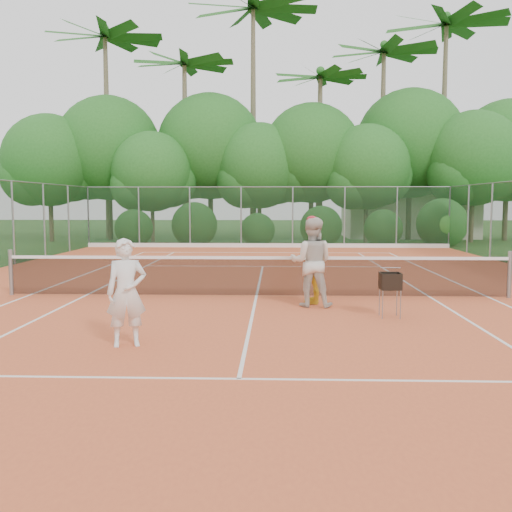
{
  "coord_description": "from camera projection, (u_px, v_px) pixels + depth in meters",
  "views": [
    {
      "loc": [
        0.47,
        -13.43,
        2.25
      ],
      "look_at": [
        0.03,
        -1.2,
        1.1
      ],
      "focal_mm": 40.0,
      "sensor_mm": 36.0,
      "label": 1
    }
  ],
  "objects": [
    {
      "name": "tennis_net",
      "position": [
        256.0,
        275.0,
        13.54
      ],
      "size": [
        11.97,
        0.1,
        1.1
      ],
      "color": "gray",
      "rests_on": "clay_court"
    },
    {
      "name": "ground",
      "position": [
        256.0,
        297.0,
        13.59
      ],
      "size": [
        120.0,
        120.0,
        0.0
      ],
      "primitive_type": "plane",
      "color": "#254A1A",
      "rests_on": "ground"
    },
    {
      "name": "player_yellow",
      "position": [
        314.0,
        264.0,
        12.58
      ],
      "size": [
        0.57,
        1.07,
        1.75
      ],
      "primitive_type": "imported",
      "rotation": [
        0.0,
        0.0,
        -1.71
      ],
      "color": "gold",
      "rests_on": "clay_court"
    },
    {
      "name": "ball_hopper",
      "position": [
        390.0,
        282.0,
        11.05
      ],
      "size": [
        0.38,
        0.38,
        0.87
      ],
      "rotation": [
        0.0,
        0.0,
        0.1
      ],
      "color": "gray",
      "rests_on": "clay_court"
    },
    {
      "name": "stray_ball_c",
      "position": [
        309.0,
        254.0,
        24.24
      ],
      "size": [
        0.07,
        0.07,
        0.07
      ],
      "primitive_type": "sphere",
      "color": "yellow",
      "rests_on": "clay_court"
    },
    {
      "name": "club_building",
      "position": [
        407.0,
        214.0,
        37.01
      ],
      "size": [
        8.0,
        5.0,
        3.0
      ],
      "primitive_type": "cube",
      "color": "beige",
      "rests_on": "ground"
    },
    {
      "name": "clay_court",
      "position": [
        256.0,
        297.0,
        13.59
      ],
      "size": [
        18.0,
        36.0,
        0.02
      ],
      "primitive_type": "cube",
      "color": "#D55C31",
      "rests_on": "ground"
    },
    {
      "name": "player_white",
      "position": [
        127.0,
        293.0,
        8.83
      ],
      "size": [
        0.7,
        0.57,
        1.68
      ],
      "primitive_type": "imported",
      "rotation": [
        0.0,
        0.0,
        0.3
      ],
      "color": "silver",
      "rests_on": "clay_court"
    },
    {
      "name": "stray_ball_a",
      "position": [
        243.0,
        256.0,
        23.28
      ],
      "size": [
        0.07,
        0.07,
        0.07
      ],
      "primitive_type": "sphere",
      "color": "#B5CB2F",
      "rests_on": "clay_court"
    },
    {
      "name": "fence_back",
      "position": [
        267.0,
        217.0,
        28.37
      ],
      "size": [
        18.07,
        0.07,
        3.0
      ],
      "color": "#19381E",
      "rests_on": "clay_court"
    },
    {
      "name": "stray_ball_b",
      "position": [
        232.0,
        257.0,
        23.19
      ],
      "size": [
        0.07,
        0.07,
        0.07
      ],
      "primitive_type": "sphere",
      "color": "#C5E034",
      "rests_on": "clay_court"
    },
    {
      "name": "tropical_treeline",
      "position": [
        293.0,
        153.0,
        33.18
      ],
      "size": [
        32.1,
        8.49,
        15.03
      ],
      "color": "brown",
      "rests_on": "ground"
    },
    {
      "name": "court_markings",
      "position": [
        256.0,
        296.0,
        13.59
      ],
      "size": [
        11.03,
        23.83,
        0.01
      ],
      "color": "white",
      "rests_on": "clay_court"
    },
    {
      "name": "player_center_grp",
      "position": [
        312.0,
        262.0,
        12.2
      ],
      "size": [
        1.02,
        0.85,
        1.95
      ],
      "color": "beige",
      "rests_on": "clay_court"
    }
  ]
}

